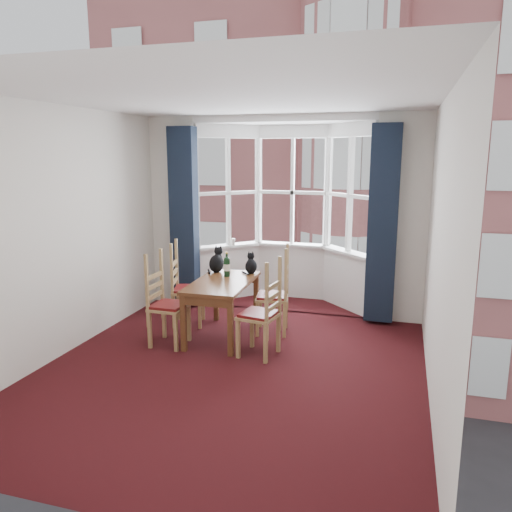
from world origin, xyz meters
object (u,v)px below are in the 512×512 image
at_px(cat_right, 251,265).
at_px(wine_bottle, 227,266).
at_px(chair_right_near, 266,317).
at_px(cat_left, 217,262).
at_px(chair_right_far, 279,297).
at_px(chair_left_far, 182,290).
at_px(candle_tall, 233,242).
at_px(chair_left_near, 162,306).
at_px(dining_table, 222,289).

relative_size(cat_right, wine_bottle, 0.92).
distance_m(chair_right_near, cat_left, 1.35).
bearing_deg(cat_right, chair_right_near, -63.96).
height_order(chair_right_far, cat_left, cat_left).
distance_m(chair_right_near, cat_right, 1.12).
height_order(chair_left_far, candle_tall, candle_tall).
bearing_deg(chair_right_near, chair_left_near, 178.91).
bearing_deg(wine_bottle, chair_left_far, 176.74).
bearing_deg(candle_tall, chair_right_near, -62.04).
height_order(chair_left_near, chair_right_near, same).
relative_size(dining_table, chair_right_near, 1.38).
bearing_deg(dining_table, cat_right, 65.17).
bearing_deg(chair_right_near, dining_table, 146.13).
bearing_deg(dining_table, candle_tall, 104.27).
height_order(cat_left, cat_right, cat_left).
xyz_separation_m(chair_left_far, cat_left, (0.45, 0.15, 0.38)).
xyz_separation_m(chair_right_near, candle_tall, (-1.10, 2.07, 0.45)).
distance_m(dining_table, chair_right_far, 0.74).
bearing_deg(chair_right_far, cat_left, 173.30).
bearing_deg(cat_right, cat_left, -173.69).
xyz_separation_m(chair_left_near, wine_bottle, (0.58, 0.68, 0.39)).
bearing_deg(chair_left_far, dining_table, -22.42).
bearing_deg(dining_table, cat_left, 118.47).
distance_m(chair_left_near, wine_bottle, 0.98).
xyz_separation_m(chair_right_near, chair_right_far, (-0.04, 0.80, 0.00)).
height_order(chair_left_near, wine_bottle, wine_bottle).
distance_m(chair_right_far, cat_right, 0.58).
xyz_separation_m(cat_left, cat_right, (0.46, 0.05, -0.03)).
bearing_deg(wine_bottle, chair_left_near, -130.48).
xyz_separation_m(dining_table, candle_tall, (-0.41, 1.61, 0.30)).
height_order(chair_right_near, cat_right, cat_right).
bearing_deg(cat_left, chair_right_near, -44.15).
distance_m(chair_left_far, wine_bottle, 0.77).
distance_m(chair_left_near, candle_tall, 2.11).
relative_size(dining_table, chair_right_far, 1.38).
distance_m(chair_right_near, chair_right_far, 0.80).
relative_size(chair_left_near, chair_right_near, 1.00).
height_order(dining_table, chair_right_near, chair_right_near).
bearing_deg(candle_tall, chair_left_near, -95.62).
distance_m(cat_left, cat_right, 0.47).
distance_m(cat_right, wine_bottle, 0.35).
relative_size(chair_left_far, cat_right, 3.16).
distance_m(cat_left, candle_tall, 1.19).
bearing_deg(candle_tall, chair_left_far, -101.90).
distance_m(chair_left_far, chair_right_far, 1.34).
distance_m(wine_bottle, candle_tall, 1.42).
bearing_deg(chair_left_far, chair_right_far, 2.09).
relative_size(chair_left_far, chair_right_near, 1.00).
height_order(dining_table, wine_bottle, wine_bottle).
bearing_deg(candle_tall, wine_bottle, -74.28).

